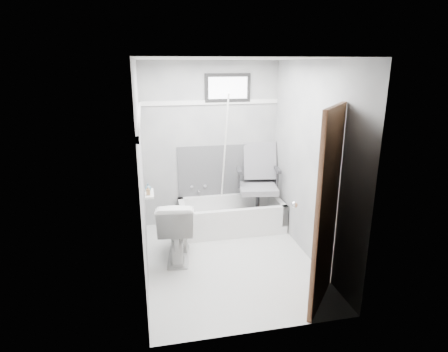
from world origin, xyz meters
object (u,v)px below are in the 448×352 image
object	(u,v)px
bathtub	(231,215)
toilet	(177,229)
soap_bottle_a	(148,191)
soap_bottle_b	(148,187)
door	(368,221)
office_chair	(258,183)

from	to	relation	value
bathtub	toilet	distance (m)	1.11
toilet	soap_bottle_a	size ratio (longest dim) A/B	8.19
soap_bottle_a	soap_bottle_b	xyz separation A→B (m)	(0.00, 0.14, -0.01)
door	soap_bottle_a	distance (m)	2.35
toilet	soap_bottle_b	distance (m)	0.66
door	soap_bottle_b	xyz separation A→B (m)	(-1.92, 1.50, -0.04)
toilet	soap_bottle_b	world-z (taller)	soap_bottle_b
office_chair	soap_bottle_a	bearing A→B (deg)	-142.03
bathtub	soap_bottle_b	xyz separation A→B (m)	(-1.17, -0.71, 0.75)
soap_bottle_a	bathtub	bearing A→B (deg)	36.00
office_chair	door	world-z (taller)	door
bathtub	soap_bottle_b	distance (m)	1.56
door	soap_bottle_a	world-z (taller)	door
office_chair	door	size ratio (longest dim) A/B	0.55
bathtub	soap_bottle_b	bearing A→B (deg)	-148.75
office_chair	soap_bottle_b	distance (m)	1.77
toilet	office_chair	bearing A→B (deg)	-142.09
bathtub	soap_bottle_a	world-z (taller)	soap_bottle_a
soap_bottle_b	bathtub	bearing A→B (deg)	31.25
office_chair	soap_bottle_b	world-z (taller)	office_chair
bathtub	door	distance (m)	2.46
office_chair	toilet	bearing A→B (deg)	-141.16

